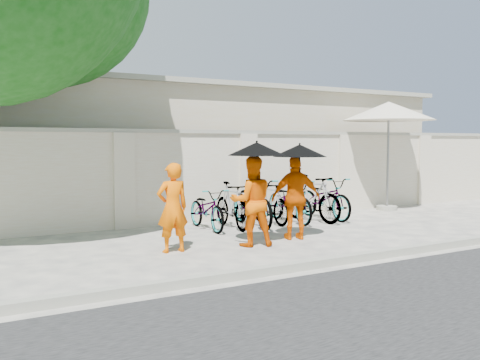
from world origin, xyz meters
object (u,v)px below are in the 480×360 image
monk_left (173,208)px  monk_center (252,201)px  monk_right (296,198)px  patio_umbrella (389,112)px

monk_left → monk_center: (1.40, -0.20, 0.05)m
monk_right → patio_umbrella: 5.52m
monk_center → monk_left: bearing=9.6°
monk_left → monk_right: bearing=179.7°
monk_left → monk_center: 1.41m
monk_center → patio_umbrella: bearing=-139.6°
monk_left → monk_right: monk_right is taller
monk_left → patio_umbrella: (7.13, 2.21, 1.86)m
patio_umbrella → monk_right: bearing=-154.1°
monk_center → monk_right: monk_center is taller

